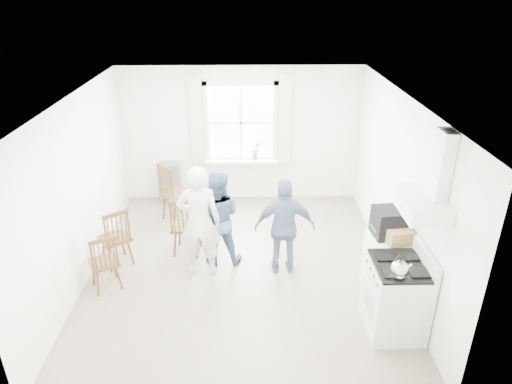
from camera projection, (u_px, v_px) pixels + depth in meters
The scene contains 17 objects.
room_shell at pixel (240, 191), 6.40m from camera, with size 4.62×5.12×2.64m.
window_assembly at pixel (241, 128), 8.54m from camera, with size 1.88×0.24×1.70m.
range_hood at pixel (428, 191), 4.96m from camera, with size 0.45×0.76×0.94m.
shelf_unit at pixel (170, 183), 8.86m from camera, with size 0.40×0.30×0.80m, color slate.
gas_stove at pixel (396, 296), 5.56m from camera, with size 0.68×0.76×1.12m.
kettle at pixel (399, 269), 5.11m from camera, with size 0.20×0.20×0.28m.
low_cabinet at pixel (385, 266), 6.21m from camera, with size 0.50×0.55×0.90m, color white.
stereo_stack at pixel (390, 222), 6.00m from camera, with size 0.46×0.42×0.38m.
cardboard_box at pixel (399, 237), 5.84m from camera, with size 0.31×0.22×0.20m, color #9E814C.
windsor_chair_a at pixel (116, 233), 6.75m from camera, with size 0.56×0.56×0.97m.
windsor_chair_b at pixel (184, 221), 7.01m from camera, with size 0.47×0.46×1.00m.
windsor_chair_c at pixel (104, 258), 6.22m from camera, with size 0.50×0.50×0.89m.
person_left at pixel (199, 222), 6.50m from camera, with size 0.62×0.62×1.71m, color silver.
person_mid at pixel (217, 218), 6.82m from camera, with size 0.73×0.73×1.49m, color #456181.
person_right at pixel (285, 227), 6.58m from camera, with size 0.88×0.88×1.50m, color navy.
potted_plant at pixel (256, 151), 8.65m from camera, with size 0.20×0.20×0.37m, color #33743A.
windsor_chair_d at pixel (170, 187), 8.00m from camera, with size 0.65×0.65×1.11m.
Camera 1 is at (0.11, -5.80, 4.00)m, focal length 32.00 mm.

